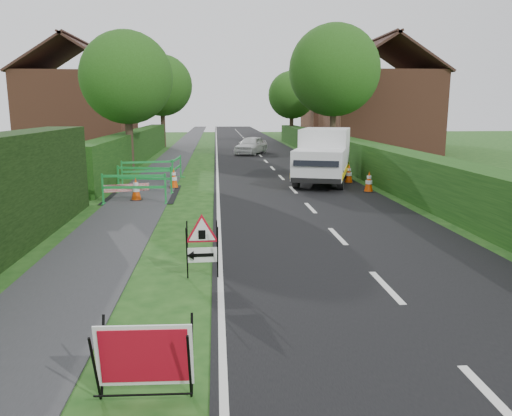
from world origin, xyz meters
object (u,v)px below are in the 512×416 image
red_rect_sign (144,357)px  hatchback_car (251,145)px  works_van (323,155)px  triangle_sign (200,242)px

red_rect_sign → hatchback_car: 29.14m
red_rect_sign → works_van: (5.18, 15.38, 0.69)m
triangle_sign → hatchback_car: bearing=82.2°
red_rect_sign → triangle_sign: triangle_sign is taller
works_van → hatchback_car: works_van is taller
triangle_sign → works_van: (4.71, 11.58, 0.47)m
triangle_sign → red_rect_sign: bearing=-98.9°
red_rect_sign → triangle_sign: 3.83m
works_van → triangle_sign: bearing=-94.2°
red_rect_sign → works_van: 16.25m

